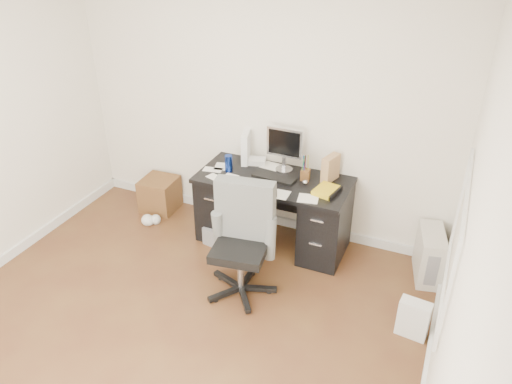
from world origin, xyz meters
TOP-DOWN VIEW (x-y plane):
  - ground at (0.00, 0.00)m, footprint 4.00×4.00m
  - room_shell at (0.03, 0.03)m, footprint 4.02×4.02m
  - desk at (0.30, 1.65)m, footprint 1.50×0.70m
  - loose_papers at (0.10, 1.60)m, footprint 1.10×0.60m
  - lcd_monitor at (0.33, 1.85)m, footprint 0.37×0.21m
  - keyboard at (0.31, 1.65)m, footprint 0.44×0.19m
  - computer_mouse at (0.62, 1.64)m, footprint 0.07×0.07m
  - travel_mug at (-0.17, 1.62)m, footprint 0.08×0.08m
  - white_binder at (-0.10, 1.90)m, footprint 0.20×0.31m
  - magazine_file at (0.81, 1.84)m, footprint 0.16×0.24m
  - pen_cup at (0.59, 1.75)m, footprint 0.12×0.12m
  - yellow_book at (0.85, 1.58)m, footprint 0.24×0.28m
  - paper_remote at (0.43, 1.38)m, footprint 0.25×0.20m
  - office_chair at (0.33, 0.81)m, footprint 0.67×0.67m
  - pc_tower at (1.84, 1.71)m, footprint 0.31×0.51m
  - shopping_bag at (1.83, 0.88)m, footprint 0.27×0.20m
  - wicker_basket at (-1.14, 1.76)m, footprint 0.39×0.39m
  - desk_printer at (-0.16, 1.43)m, footprint 0.38×0.34m

SIDE VIEW (x-z plane):
  - ground at x=0.00m, z-range 0.00..0.00m
  - desk_printer at x=-0.16m, z-range 0.00..0.20m
  - shopping_bag at x=1.83m, z-range 0.00..0.33m
  - wicker_basket at x=-1.14m, z-range 0.00..0.38m
  - pc_tower at x=1.84m, z-range 0.00..0.48m
  - desk at x=0.30m, z-range 0.02..0.77m
  - office_chair at x=0.33m, z-range 0.00..1.05m
  - loose_papers at x=0.10m, z-range 0.75..0.75m
  - paper_remote at x=0.43m, z-range 0.75..0.77m
  - keyboard at x=0.31m, z-range 0.75..0.77m
  - yellow_book at x=0.85m, z-range 0.75..0.79m
  - computer_mouse at x=0.62m, z-range 0.75..0.80m
  - travel_mug at x=-0.17m, z-range 0.75..0.92m
  - pen_cup at x=0.59m, z-range 0.75..1.00m
  - magazine_file at x=0.81m, z-range 0.75..1.00m
  - white_binder at x=-0.10m, z-range 0.75..1.07m
  - lcd_monitor at x=0.33m, z-range 0.75..1.21m
  - room_shell at x=0.03m, z-range 0.30..3.01m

